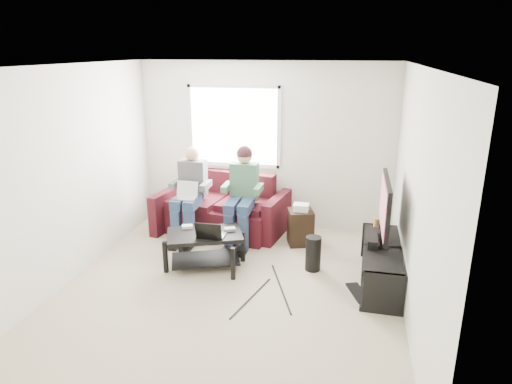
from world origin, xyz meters
TOP-DOWN VIEW (x-y plane):
  - floor at (0.00, 0.00)m, footprint 4.50×4.50m
  - ceiling at (0.00, 0.00)m, footprint 4.50×4.50m
  - wall_back at (0.00, 2.25)m, footprint 4.50×0.00m
  - wall_front at (0.00, -2.25)m, footprint 4.50×0.00m
  - wall_left at (-2.00, 0.00)m, footprint 0.00×4.50m
  - wall_right at (2.00, 0.00)m, footprint 0.00×4.50m
  - window at (-0.50, 2.23)m, footprint 1.48×0.04m
  - sofa at (-0.59, 1.82)m, footprint 2.07×1.18m
  - person_left at (-0.99, 1.47)m, footprint 0.40×0.70m
  - person_right at (-0.19, 1.49)m, footprint 0.40×0.71m
  - laptop_silver at (-0.99, 1.29)m, footprint 0.36×0.29m
  - coffee_table at (-0.47, 0.56)m, footprint 1.10×0.89m
  - laptop_black at (-0.35, 0.48)m, footprint 0.41×0.36m
  - controller_a at (-0.75, 0.68)m, footprint 0.16×0.13m
  - controller_b at (-0.57, 0.74)m, footprint 0.16×0.14m
  - controller_c at (-0.17, 0.71)m, footprint 0.17×0.14m
  - tv_stand at (1.77, 0.60)m, footprint 0.49×1.49m
  - tv at (1.77, 0.70)m, footprint 0.12×1.10m
  - soundbar at (1.65, 0.70)m, footprint 0.12×0.50m
  - drink_cup at (1.72, 1.23)m, footprint 0.08×0.08m
  - console_white at (1.77, 0.20)m, footprint 0.30×0.22m
  - console_grey at (1.77, 0.90)m, footprint 0.34×0.26m
  - console_black at (1.77, 0.55)m, footprint 0.38×0.30m
  - subwoofer at (0.93, 0.77)m, footprint 0.20×0.20m
  - keyboard_floor at (1.51, 0.26)m, footprint 0.30×0.48m
  - end_table at (0.67, 1.56)m, footprint 0.35×0.35m

SIDE VIEW (x-z plane):
  - floor at x=0.00m, z-range 0.00..0.00m
  - keyboard_floor at x=1.51m, z-range 0.00..0.03m
  - tv_stand at x=1.77m, z-range -0.03..0.47m
  - subwoofer at x=0.93m, z-range 0.00..0.46m
  - end_table at x=0.67m, z-range -0.03..0.59m
  - console_white at x=1.77m, z-range 0.26..0.32m
  - console_black at x=1.77m, z-range 0.26..0.33m
  - console_grey at x=1.77m, z-range 0.26..0.34m
  - sofa at x=-0.59m, z-range -0.12..0.78m
  - coffee_table at x=-0.47m, z-range 0.11..0.59m
  - controller_a at x=-0.75m, z-range 0.48..0.52m
  - controller_b at x=-0.57m, z-range 0.48..0.52m
  - controller_c at x=-0.17m, z-range 0.48..0.52m
  - soundbar at x=1.65m, z-range 0.49..0.59m
  - drink_cup at x=1.72m, z-range 0.49..0.61m
  - laptop_black at x=-0.35m, z-range 0.48..0.72m
  - laptop_silver at x=-0.99m, z-range 0.62..0.86m
  - person_left at x=-0.99m, z-range 0.07..1.45m
  - person_right at x=-0.19m, z-range 0.11..1.53m
  - tv at x=1.77m, z-range 0.55..1.36m
  - wall_back at x=0.00m, z-range -0.95..3.55m
  - wall_front at x=0.00m, z-range -0.95..3.55m
  - wall_left at x=-2.00m, z-range -0.95..3.55m
  - wall_right at x=2.00m, z-range -0.95..3.55m
  - window at x=-0.50m, z-range 0.96..2.24m
  - ceiling at x=0.00m, z-range 2.60..2.60m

